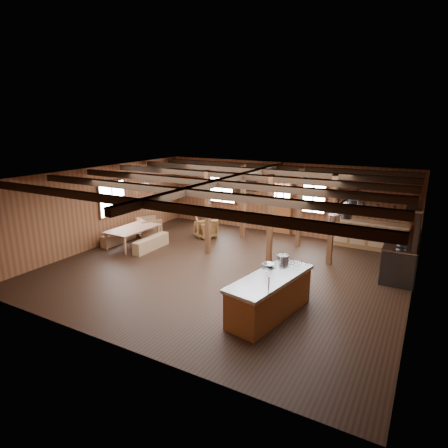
{
  "coord_description": "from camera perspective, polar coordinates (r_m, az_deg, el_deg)",
  "views": [
    {
      "loc": [
        5.07,
        -9.15,
        4.26
      ],
      "look_at": [
        -0.22,
        0.34,
        1.31
      ],
      "focal_mm": 30.0,
      "sensor_mm": 36.0,
      "label": 1
    }
  ],
  "objects": [
    {
      "name": "dining_table",
      "position": [
        13.67,
        -13.54,
        -1.94
      ],
      "size": [
        1.09,
        1.91,
        0.66
      ],
      "primitive_type": "imported",
      "rotation": [
        0.0,
        0.0,
        1.55
      ],
      "color": "#956043",
      "rests_on": "floor"
    },
    {
      "name": "room",
      "position": [
        10.85,
        0.13,
        -0.09
      ],
      "size": [
        10.04,
        9.04,
        2.84
      ],
      "color": "black",
      "rests_on": "ground"
    },
    {
      "name": "bowl",
      "position": [
        9.05,
        6.79,
        -6.2
      ],
      "size": [
        0.34,
        0.34,
        0.07
      ],
      "primitive_type": "imported",
      "rotation": [
        0.0,
        0.0,
        -0.21
      ],
      "color": "silver",
      "rests_on": "kitchen_island"
    },
    {
      "name": "bench_aisle",
      "position": [
        13.21,
        -11.03,
        -2.91
      ],
      "size": [
        0.3,
        1.59,
        0.44
      ],
      "primitive_type": "cube",
      "color": "brown",
      "rests_on": "floor"
    },
    {
      "name": "armchair_a",
      "position": [
        14.42,
        -2.66,
        -0.47
      ],
      "size": [
        1.12,
        1.13,
        0.74
      ],
      "primitive_type": "imported",
      "rotation": [
        0.0,
        0.0,
        3.82
      ],
      "color": "brown",
      "rests_on": "floor"
    },
    {
      "name": "back_door",
      "position": [
        14.91,
        8.46,
        1.93
      ],
      "size": [
        1.02,
        0.08,
        2.15
      ],
      "color": "brown",
      "rests_on": "floor"
    },
    {
      "name": "bench_wall",
      "position": [
        14.21,
        -15.75,
        -1.97
      ],
      "size": [
        0.28,
        1.51,
        0.41
      ],
      "primitive_type": "cube",
      "color": "brown",
      "rests_on": "floor"
    },
    {
      "name": "counter_pot",
      "position": [
        9.36,
        8.96,
        -5.21
      ],
      "size": [
        0.29,
        0.29,
        0.17
      ],
      "primitive_type": "cylinder",
      "color": "#B5B7BC",
      "rests_on": "kitchen_island"
    },
    {
      "name": "window_back_left",
      "position": [
        15.85,
        -0.27,
        5.54
      ],
      "size": [
        1.32,
        0.06,
        1.32
      ],
      "color": "white",
      "rests_on": "wall_back"
    },
    {
      "name": "armchair_c",
      "position": [
        14.69,
        -11.32,
        -0.44
      ],
      "size": [
        1.11,
        1.12,
        0.75
      ],
      "primitive_type": "imported",
      "rotation": [
        0.0,
        0.0,
        2.58
      ],
      "color": "#926542",
      "rests_on": "floor"
    },
    {
      "name": "kitchen_island",
      "position": [
        8.68,
        7.01,
        -10.75
      ],
      "size": [
        1.3,
        2.61,
        1.2
      ],
      "rotation": [
        0.0,
        0.0,
        -0.17
      ],
      "color": "brown",
      "rests_on": "floor"
    },
    {
      "name": "back_counter",
      "position": [
        13.95,
        21.19,
        -1.06
      ],
      "size": [
        2.55,
        0.6,
        2.45
      ],
      "color": "brown",
      "rests_on": "floor"
    },
    {
      "name": "window_back_right",
      "position": [
        14.37,
        13.44,
        4.12
      ],
      "size": [
        1.02,
        0.06,
        1.32
      ],
      "color": "white",
      "rests_on": "wall_back"
    },
    {
      "name": "window_left",
      "position": [
        14.17,
        -16.7,
        3.74
      ],
      "size": [
        0.14,
        1.24,
        1.32
      ],
      "color": "white",
      "rests_on": "wall_back"
    },
    {
      "name": "ceiling_joists",
      "position": [
        10.74,
        0.6,
        6.73
      ],
      "size": [
        9.8,
        8.82,
        0.18
      ],
      "color": "black",
      "rests_on": "ceiling"
    },
    {
      "name": "pot_rack",
      "position": [
        9.8,
        18.81,
        2.82
      ],
      "size": [
        0.43,
        3.0,
        0.39
      ],
      "color": "#323234",
      "rests_on": "ceiling"
    },
    {
      "name": "step_stool",
      "position": [
        10.41,
        10.49,
        -7.93
      ],
      "size": [
        0.58,
        0.51,
        0.43
      ],
      "primitive_type": "cube",
      "rotation": [
        0.0,
        0.0,
        0.4
      ],
      "color": "brown",
      "rests_on": "floor"
    },
    {
      "name": "commercial_range",
      "position": [
        11.62,
        25.58,
        -4.31
      ],
      "size": [
        0.89,
        1.74,
        2.15
      ],
      "color": "#323234",
      "rests_on": "floor"
    },
    {
      "name": "timber_posts",
      "position": [
        12.45,
        6.88,
        1.81
      ],
      "size": [
        3.95,
        2.35,
        2.8
      ],
      "color": "#432213",
      "rests_on": "floor"
    },
    {
      "name": "pendant_lamps",
      "position": [
        12.68,
        -6.62,
        5.98
      ],
      "size": [
        1.86,
        2.36,
        0.66
      ],
      "color": "#323234",
      "rests_on": "ceiling"
    },
    {
      "name": "notice_boards",
      "position": [
        15.34,
        3.32,
        5.34
      ],
      "size": [
        1.08,
        0.03,
        0.9
      ],
      "color": "silver",
      "rests_on": "wall_back"
    },
    {
      "name": "armchair_b",
      "position": [
        14.3,
        -2.7,
        -0.81
      ],
      "size": [
        0.91,
        0.92,
        0.64
      ],
      "primitive_type": "imported",
      "rotation": [
        0.0,
        0.0,
        2.71
      ],
      "color": "brown",
      "rests_on": "floor"
    }
  ]
}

